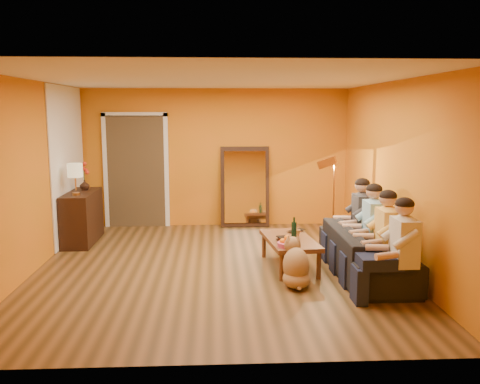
{
  "coord_description": "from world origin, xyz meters",
  "views": [
    {
      "loc": [
        -0.02,
        -6.88,
        2.18
      ],
      "look_at": [
        0.35,
        0.5,
        1.0
      ],
      "focal_mm": 38.0,
      "sensor_mm": 36.0,
      "label": 1
    }
  ],
  "objects_px": {
    "person_mid_left": "(388,238)",
    "tumbler": "(297,233)",
    "sofa": "(366,252)",
    "person_mid_right": "(374,228)",
    "person_far_left": "(404,250)",
    "person_far_right": "(362,220)",
    "vase": "(85,185)",
    "table_lamp": "(75,179)",
    "floor_lamp": "(334,204)",
    "wine_bottle": "(294,228)",
    "laptop": "(298,231)",
    "dog": "(296,262)",
    "mirror_frame": "(245,187)",
    "coffee_table": "(289,253)",
    "sideboard": "(82,217)"
  },
  "relations": [
    {
      "from": "sofa",
      "to": "floor_lamp",
      "type": "relative_size",
      "value": 1.48
    },
    {
      "from": "floor_lamp",
      "to": "vase",
      "type": "distance_m",
      "value": 4.19
    },
    {
      "from": "dog",
      "to": "person_far_left",
      "type": "relative_size",
      "value": 0.52
    },
    {
      "from": "person_far_left",
      "to": "person_far_right",
      "type": "height_order",
      "value": "same"
    },
    {
      "from": "table_lamp",
      "to": "floor_lamp",
      "type": "xyz_separation_m",
      "value": [
        4.11,
        -0.27,
        -0.39
      ]
    },
    {
      "from": "person_mid_left",
      "to": "laptop",
      "type": "bearing_deg",
      "value": 128.54
    },
    {
      "from": "laptop",
      "to": "table_lamp",
      "type": "bearing_deg",
      "value": 126.9
    },
    {
      "from": "person_far_right",
      "to": "coffee_table",
      "type": "bearing_deg",
      "value": -165.58
    },
    {
      "from": "coffee_table",
      "to": "person_far_right",
      "type": "xyz_separation_m",
      "value": [
        1.11,
        0.28,
        0.4
      ]
    },
    {
      "from": "person_mid_left",
      "to": "laptop",
      "type": "height_order",
      "value": "person_mid_left"
    },
    {
      "from": "vase",
      "to": "person_mid_right",
      "type": "bearing_deg",
      "value": -25.4
    },
    {
      "from": "floor_lamp",
      "to": "person_far_left",
      "type": "height_order",
      "value": "floor_lamp"
    },
    {
      "from": "dog",
      "to": "person_mid_left",
      "type": "bearing_deg",
      "value": -18.54
    },
    {
      "from": "wine_bottle",
      "to": "tumbler",
      "type": "height_order",
      "value": "wine_bottle"
    },
    {
      "from": "mirror_frame",
      "to": "wine_bottle",
      "type": "bearing_deg",
      "value": -79.02
    },
    {
      "from": "dog",
      "to": "person_mid_right",
      "type": "distance_m",
      "value": 1.29
    },
    {
      "from": "vase",
      "to": "person_far_right",
      "type": "bearing_deg",
      "value": -19.24
    },
    {
      "from": "sideboard",
      "to": "sofa",
      "type": "distance_m",
      "value": 4.66
    },
    {
      "from": "table_lamp",
      "to": "coffee_table",
      "type": "xyz_separation_m",
      "value": [
        3.26,
        -1.26,
        -0.9
      ]
    },
    {
      "from": "person_mid_right",
      "to": "vase",
      "type": "bearing_deg",
      "value": 154.6
    },
    {
      "from": "table_lamp",
      "to": "floor_lamp",
      "type": "distance_m",
      "value": 4.13
    },
    {
      "from": "person_mid_left",
      "to": "tumbler",
      "type": "distance_m",
      "value": 1.37
    },
    {
      "from": "floor_lamp",
      "to": "tumbler",
      "type": "bearing_deg",
      "value": -109.4
    },
    {
      "from": "table_lamp",
      "to": "person_mid_left",
      "type": "height_order",
      "value": "table_lamp"
    },
    {
      "from": "laptop",
      "to": "vase",
      "type": "bearing_deg",
      "value": 118.72
    },
    {
      "from": "person_mid_left",
      "to": "vase",
      "type": "xyz_separation_m",
      "value": [
        -4.37,
        2.63,
        0.32
      ]
    },
    {
      "from": "mirror_frame",
      "to": "sideboard",
      "type": "height_order",
      "value": "mirror_frame"
    },
    {
      "from": "sofa",
      "to": "person_far_right",
      "type": "height_order",
      "value": "person_far_right"
    },
    {
      "from": "sofa",
      "to": "person_mid_right",
      "type": "distance_m",
      "value": 0.34
    },
    {
      "from": "sofa",
      "to": "vase",
      "type": "xyz_separation_m",
      "value": [
        -4.24,
        2.18,
        0.62
      ]
    },
    {
      "from": "wine_bottle",
      "to": "vase",
      "type": "height_order",
      "value": "vase"
    },
    {
      "from": "sofa",
      "to": "person_far_left",
      "type": "relative_size",
      "value": 1.75
    },
    {
      "from": "dog",
      "to": "table_lamp",
      "type": "bearing_deg",
      "value": 130.17
    },
    {
      "from": "person_mid_left",
      "to": "person_far_right",
      "type": "relative_size",
      "value": 1.0
    },
    {
      "from": "table_lamp",
      "to": "sofa",
      "type": "bearing_deg",
      "value": -20.97
    },
    {
      "from": "tumbler",
      "to": "vase",
      "type": "xyz_separation_m",
      "value": [
        -3.38,
        1.69,
        0.47
      ]
    },
    {
      "from": "sofa",
      "to": "sideboard",
      "type": "bearing_deg",
      "value": 65.58
    },
    {
      "from": "sideboard",
      "to": "wine_bottle",
      "type": "distance_m",
      "value": 3.69
    },
    {
      "from": "dog",
      "to": "mirror_frame",
      "type": "bearing_deg",
      "value": 79.87
    },
    {
      "from": "coffee_table",
      "to": "person_mid_left",
      "type": "bearing_deg",
      "value": -42.82
    },
    {
      "from": "mirror_frame",
      "to": "person_far_left",
      "type": "xyz_separation_m",
      "value": [
        1.58,
        -4.01,
        -0.15
      ]
    },
    {
      "from": "wine_bottle",
      "to": "vase",
      "type": "distance_m",
      "value": 3.82
    },
    {
      "from": "mirror_frame",
      "to": "person_far_right",
      "type": "bearing_deg",
      "value": -56.14
    },
    {
      "from": "person_mid_right",
      "to": "wine_bottle",
      "type": "relative_size",
      "value": 3.94
    },
    {
      "from": "table_lamp",
      "to": "sofa",
      "type": "xyz_separation_m",
      "value": [
        4.24,
        -1.63,
        -0.79
      ]
    },
    {
      "from": "wine_bottle",
      "to": "person_far_right",
      "type": "bearing_deg",
      "value": 17.56
    },
    {
      "from": "table_lamp",
      "to": "wine_bottle",
      "type": "relative_size",
      "value": 1.65
    },
    {
      "from": "dog",
      "to": "laptop",
      "type": "height_order",
      "value": "dog"
    },
    {
      "from": "person_mid_right",
      "to": "person_far_left",
      "type": "bearing_deg",
      "value": -90.0
    },
    {
      "from": "sofa",
      "to": "floor_lamp",
      "type": "height_order",
      "value": "floor_lamp"
    }
  ]
}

